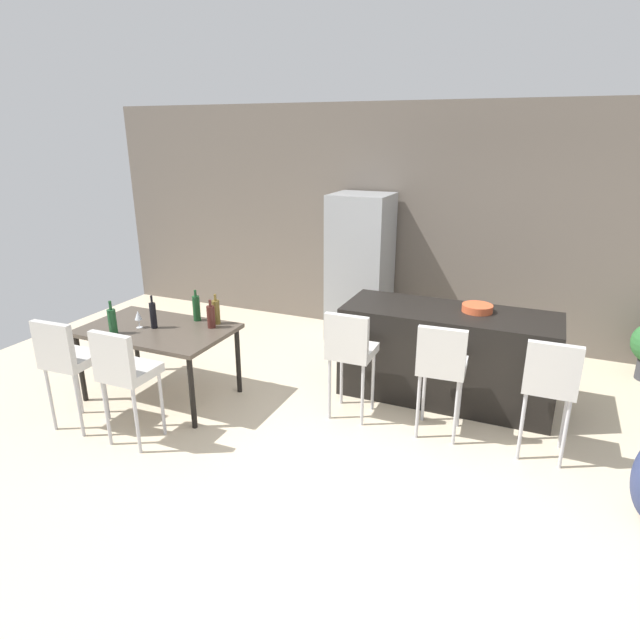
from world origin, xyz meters
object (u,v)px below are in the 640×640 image
Objects in this scene: wine_bottle_far at (216,312)px; bar_chair_right at (550,381)px; bar_chair_middle at (442,363)px; wine_glass_left at (138,316)px; wine_bottle_right at (211,316)px; bar_chair_left at (350,348)px; wine_bottle_middle at (112,321)px; dining_chair_near at (66,357)px; dining_chair_far at (124,369)px; kitchen_island at (447,355)px; dining_table at (158,334)px; fruit_bowl at (477,308)px; wine_bottle_end at (153,315)px; wine_bottle_near at (196,308)px; refrigerator at (360,268)px.

bar_chair_right is at bearing 0.28° from wine_bottle_far.
bar_chair_middle is 2.90m from wine_glass_left.
wine_bottle_right reaches higher than wine_glass_left.
wine_bottle_middle reaches higher than bar_chair_left.
dining_chair_near and dining_chair_far have the same top height.
dining_table is at bearing -156.96° from kitchen_island.
wine_bottle_middle is (-0.59, 0.52, 0.17)m from dining_chair_far.
wine_glass_left is at bearing -157.41° from fruit_bowl.
fruit_bowl reaches higher than dining_table.
wine_glass_left is (-2.87, -0.41, 0.17)m from bar_chair_middle.
wine_glass_left is (-0.16, -0.06, 0.19)m from dining_table.
dining_chair_near is 3.19× the size of wine_bottle_end.
bar_chair_left is at bearing 27.83° from dining_chair_near.
fruit_bowl is (0.24, 0.08, 0.50)m from kitchen_island.
wine_bottle_far is at bearing 40.20° from wine_bottle_middle.
kitchen_island is 1.42× the size of dining_table.
wine_bottle_right is (0.16, 1.03, 0.16)m from dining_chair_far.
dining_chair_far is at bearing -85.41° from wine_bottle_near.
wine_bottle_far is 0.12m from wine_bottle_right.
wine_glass_left is at bearing 64.09° from wine_bottle_middle.
fruit_bowl is (2.88, 1.21, 0.08)m from wine_bottle_end.
dining_table is at bearing -172.59° from bar_chair_middle.
wine_bottle_near is at bearing 55.85° from dining_table.
bar_chair_middle is 2.65m from dining_chair_far.
kitchen_island is at bearing 25.87° from wine_bottle_middle.
dining_chair_far is (0.32, -0.81, 0.02)m from dining_table.
dining_chair_near reaches higher than wine_glass_left.
dining_table is 0.56m from wine_bottle_right.
bar_chair_right reaches higher than dining_table.
bar_chair_middle is at bearing 7.55° from wine_bottle_end.
kitchen_island is at bearing 23.04° from dining_table.
bar_chair_left is at bearing 5.30° from wine_bottle_right.
wine_bottle_far is at bearing -179.72° from bar_chair_right.
wine_glass_left is 2.85m from refrigerator.
bar_chair_middle reaches higher than wine_glass_left.
bar_chair_right is at bearing 6.35° from wine_glass_left.
fruit_bowl is at bearing 38.34° from dining_chair_far.
wine_glass_left is (-2.04, -0.41, 0.17)m from bar_chair_left.
dining_table is at bearing -169.40° from bar_chair_left.
wine_bottle_far is at bearing 35.31° from wine_bottle_end.
wine_bottle_near is (0.25, 0.35, -0.00)m from wine_bottle_end.
wine_bottle_middle reaches higher than bar_chair_middle.
wine_bottle_far is at bearing -179.39° from bar_chair_left.
dining_chair_near is 1.32m from wine_bottle_right.
refrigerator is at bearing 63.95° from dining_chair_near.
bar_chair_left is 1.41m from wine_bottle_right.
refrigerator is (1.25, 2.41, 0.24)m from dining_table.
bar_chair_left is at bearing -72.97° from refrigerator.
dining_chair_far is 0.91m from wine_glass_left.
wine_bottle_end is 3.13m from fruit_bowl.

